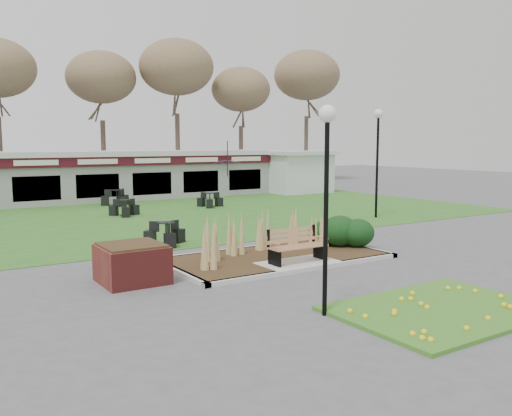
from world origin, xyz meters
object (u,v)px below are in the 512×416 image
lamp_post_near_left (327,164)px  bistro_set_a (166,237)px  patio_umbrella (228,173)px  bistro_set_b (210,202)px  brick_planter (132,263)px  lamp_post_mid_right (378,139)px  park_bench (296,245)px  bistro_set_d (117,200)px  service_hut (298,171)px  bistro_set_c (125,210)px  food_pavilion (90,176)px

lamp_post_near_left → bistro_set_a: 8.93m
lamp_post_near_left → patio_umbrella: lamp_post_near_left is taller
bistro_set_a → bistro_set_b: bistro_set_a is taller
brick_planter → lamp_post_mid_right: (13.27, 5.02, 3.07)m
lamp_post_mid_right → patio_umbrella: 12.18m
brick_planter → bistro_set_b: brick_planter is taller
bistro_set_a → park_bench: bearing=-69.4°
bistro_set_b → bistro_set_d: bearing=139.3°
bistro_set_a → bistro_set_d: size_ratio=0.88×
park_bench → bistro_set_b: 14.13m
park_bench → service_hut: (13.50, 17.75, 0.86)m
service_hut → lamp_post_near_left: (-15.61, -21.50, 1.53)m
bistro_set_c → brick_planter: bearing=-108.4°
bistro_set_c → patio_umbrella: bearing=32.0°
food_pavilion → bistro_set_c: bearing=-94.1°
service_hut → bistro_set_d: 13.04m
lamp_post_mid_right → food_pavilion: bearing=122.5°
bistro_set_a → bistro_set_c: size_ratio=1.02×
brick_planter → bistro_set_a: brick_planter is taller
bistro_set_c → service_hut: bearing=20.8°
service_hut → bistro_set_b: size_ratio=3.15×
food_pavilion → service_hut: 13.64m
service_hut → bistro_set_a: service_hut is taller
lamp_post_near_left → lamp_post_mid_right: size_ratio=0.84×
lamp_post_mid_right → bistro_set_a: size_ratio=3.48×
food_pavilion → patio_umbrella: (8.00, -1.96, 0.04)m
park_bench → food_pavilion: 19.73m
lamp_post_near_left → patio_umbrella: size_ratio=1.69×
service_hut → bistro_set_d: size_ratio=2.77×
patio_umbrella → bistro_set_c: bearing=-148.0°
food_pavilion → bistro_set_c: food_pavilion is taller
park_bench → bistro_set_a: (-1.79, 4.75, -0.32)m
lamp_post_near_left → lamp_post_mid_right: (10.98, 9.52, 0.56)m
food_pavilion → bistro_set_d: 3.23m
bistro_set_a → bistro_set_d: 12.22m
park_bench → lamp_post_mid_right: 10.99m
bistro_set_c → lamp_post_mid_right: bearing=-35.4°
food_pavilion → bistro_set_a: food_pavilion is taller
bistro_set_a → patio_umbrella: 16.32m
bistro_set_c → food_pavilion: bearing=85.9°
park_bench → bistro_set_d: park_bench is taller
service_hut → bistro_set_a: bearing=-139.6°
bistro_set_b → food_pavilion: bearing=125.1°
lamp_post_near_left → bistro_set_a: size_ratio=2.93×
brick_planter → food_pavilion: bearing=76.9°
park_bench → patio_umbrella: (8.00, 17.75, 0.93)m
bistro_set_c → patio_umbrella: patio_umbrella is taller
food_pavilion → lamp_post_near_left: size_ratio=6.02×
food_pavilion → bistro_set_d: (0.55, -2.96, -1.17)m
food_pavilion → lamp_post_near_left: bearing=-95.1°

